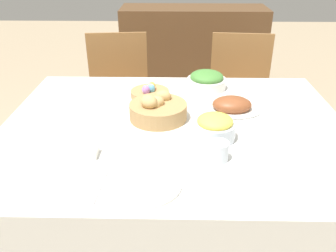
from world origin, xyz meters
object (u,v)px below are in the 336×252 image
(green_salad_bowl, at_px, (207,80))
(chair_far_right, at_px, (240,98))
(pineapple_bowl, at_px, (215,127))
(spoon, at_px, (199,185))
(fork, at_px, (102,184))
(butter_dish, at_px, (84,152))
(bread_basket, at_px, (158,109))
(ham_platter, at_px, (232,106))
(knife, at_px, (190,185))
(drinking_cup, at_px, (219,151))
(sideboard, at_px, (193,58))
(dinner_plate, at_px, (146,184))
(chair_far_left, at_px, (119,97))
(egg_basket, at_px, (150,92))

(green_salad_bowl, bearing_deg, chair_far_right, 60.57)
(pineapple_bowl, distance_m, spoon, 0.33)
(fork, distance_m, butter_dish, 0.20)
(bread_basket, relative_size, ham_platter, 0.91)
(knife, bearing_deg, drinking_cup, 60.82)
(ham_platter, xyz_separation_m, spoon, (-0.19, -0.59, -0.02))
(ham_platter, height_order, butter_dish, ham_platter)
(sideboard, relative_size, bread_basket, 5.13)
(green_salad_bowl, height_order, drinking_cup, green_salad_bowl)
(green_salad_bowl, bearing_deg, drinking_cup, -90.89)
(sideboard, distance_m, pineapple_bowl, 2.11)
(drinking_cup, bearing_deg, butter_dish, 178.15)
(ham_platter, bearing_deg, butter_dish, -146.28)
(green_salad_bowl, height_order, dinner_plate, green_salad_bowl)
(green_salad_bowl, bearing_deg, ham_platter, -70.82)
(knife, xyz_separation_m, spoon, (0.03, 0.00, 0.00))
(chair_far_right, relative_size, drinking_cup, 11.57)
(chair_far_left, distance_m, drinking_cup, 1.37)
(green_salad_bowl, distance_m, pineapple_bowl, 0.55)
(dinner_plate, bearing_deg, sideboard, 83.79)
(bread_basket, bearing_deg, dinner_plate, -92.05)
(butter_dish, bearing_deg, fork, -60.82)
(green_salad_bowl, distance_m, fork, 0.97)
(chair_far_right, height_order, drinking_cup, chair_far_right)
(fork, bearing_deg, chair_far_left, 100.99)
(bread_basket, distance_m, ham_platter, 0.36)
(ham_platter, height_order, fork, ham_platter)
(ham_platter, distance_m, dinner_plate, 0.69)
(knife, bearing_deg, butter_dish, 160.16)
(chair_far_right, xyz_separation_m, pineapple_bowl, (-0.29, -1.06, 0.32))
(bread_basket, bearing_deg, sideboard, 82.71)
(egg_basket, distance_m, knife, 0.77)
(egg_basket, distance_m, drinking_cup, 0.65)
(egg_basket, xyz_separation_m, butter_dish, (-0.21, -0.57, -0.01))
(green_salad_bowl, bearing_deg, spoon, -95.84)
(ham_platter, bearing_deg, knife, -110.43)
(bread_basket, bearing_deg, spoon, -72.21)
(pineapple_bowl, xyz_separation_m, spoon, (-0.08, -0.32, -0.05))
(bread_basket, height_order, ham_platter, bread_basket)
(butter_dish, bearing_deg, bread_basket, 50.28)
(chair_far_right, relative_size, spoon, 4.75)
(ham_platter, relative_size, butter_dish, 2.62)
(butter_dish, bearing_deg, spoon, -22.82)
(sideboard, height_order, ham_platter, sideboard)
(sideboard, relative_size, knife, 6.84)
(bread_basket, xyz_separation_m, ham_platter, (0.35, 0.09, -0.02))
(chair_far_left, height_order, ham_platter, chair_far_left)
(spoon, bearing_deg, dinner_plate, 175.48)
(bread_basket, height_order, fork, bread_basket)
(knife, xyz_separation_m, butter_dish, (-0.39, 0.18, 0.01))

